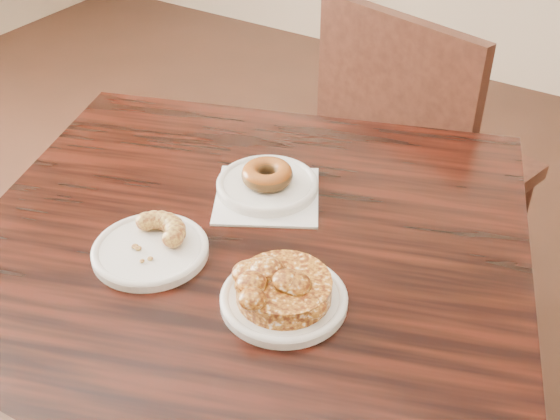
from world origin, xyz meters
The scene contains 9 objects.
cafe_table centered at (0.08, 0.16, 0.38)m, with size 0.84×0.84×0.75m, color black.
chair_far centered at (0.10, 0.96, 0.45)m, with size 0.45×0.45×0.90m, color black, non-canonical shape.
napkin centered at (0.05, 0.29, 0.75)m, with size 0.17×0.17×0.00m, color white.
plate_donut centered at (0.04, 0.30, 0.76)m, with size 0.17×0.17×0.01m, color white.
plate_cruller centered at (-0.02, 0.07, 0.76)m, with size 0.17×0.17×0.01m, color white.
plate_fritter centered at (0.20, 0.09, 0.76)m, with size 0.17×0.17×0.01m, color white.
glazed_donut centered at (0.04, 0.30, 0.78)m, with size 0.08×0.08×0.03m, color brown.
apple_fritter centered at (0.20, 0.09, 0.78)m, with size 0.17×0.17×0.04m, color #451807, non-canonical shape.
cruller_fragment centered at (-0.02, 0.07, 0.78)m, with size 0.11×0.11×0.03m, color #663014, non-canonical shape.
Camera 1 is at (0.56, -0.50, 1.41)m, focal length 45.00 mm.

